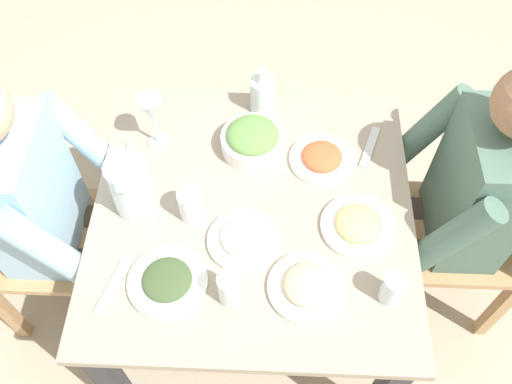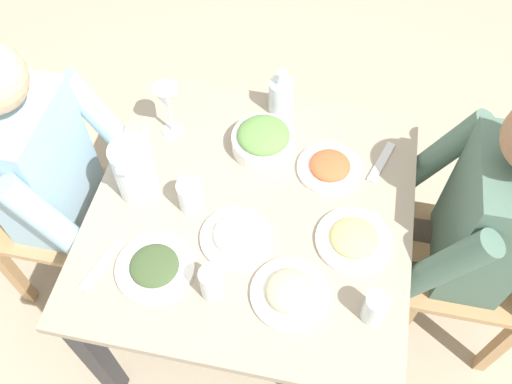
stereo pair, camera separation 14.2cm
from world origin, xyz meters
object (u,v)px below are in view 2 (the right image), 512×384
at_px(plate_fries, 354,239).
at_px(plate_beans, 290,292).
at_px(diner_far, 72,183).
at_px(diner_near, 449,226).
at_px(oil_carafe, 281,97).
at_px(water_glass_center, 212,283).
at_px(wine_glass, 167,101).
at_px(plate_yoghurt, 236,236).
at_px(plate_rice_curry, 330,167).
at_px(dining_table, 252,227).
at_px(water_glass_far_right, 375,308).
at_px(chair_far, 28,198).
at_px(salad_bowl, 263,139).
at_px(chair_near, 501,260).
at_px(plate_dolmas, 155,267).
at_px(water_glass_far_left, 191,196).
at_px(water_pitcher, 135,170).

bearing_deg(plate_fries, plate_beans, 142.62).
distance_m(diner_far, plate_fries, 0.90).
height_order(diner_near, oil_carafe, diner_near).
distance_m(water_glass_center, wine_glass, 0.59).
distance_m(plate_yoghurt, wine_glass, 0.47).
bearing_deg(plate_yoghurt, plate_rice_curry, -37.74).
bearing_deg(dining_table, water_glass_center, 170.35).
xyz_separation_m(plate_yoghurt, water_glass_far_right, (-0.15, -0.40, 0.03)).
relative_size(dining_table, diner_near, 0.80).
xyz_separation_m(chair_far, plate_beans, (-0.26, -0.95, 0.22)).
xyz_separation_m(salad_bowl, water_glass_center, (-0.51, 0.04, 0.01)).
xyz_separation_m(salad_bowl, plate_beans, (-0.48, -0.17, -0.02)).
xyz_separation_m(chair_far, water_glass_far_right, (-0.28, -1.16, 0.26)).
relative_size(chair_far, water_glass_far_right, 8.91).
height_order(chair_near, water_glass_far_right, chair_near).
height_order(chair_near, chair_far, same).
distance_m(diner_far, plate_rice_curry, 0.81).
bearing_deg(water_glass_center, oil_carafe, -5.06).
relative_size(chair_far, plate_yoghurt, 4.34).
distance_m(diner_far, plate_dolmas, 0.46).
bearing_deg(chair_near, diner_far, 93.25).
relative_size(water_glass_far_left, water_glass_center, 0.96).
relative_size(diner_near, plate_yoghurt, 5.80).
bearing_deg(water_glass_far_left, plate_beans, -123.96).
relative_size(plate_dolmas, water_glass_center, 2.01).
relative_size(diner_near, oil_carafe, 7.14).
bearing_deg(wine_glass, water_glass_far_left, -152.73).
height_order(diner_near, wine_glass, diner_near).
distance_m(diner_near, plate_dolmas, 0.88).
bearing_deg(wine_glass, diner_near, -99.11).
xyz_separation_m(plate_beans, oil_carafe, (0.65, 0.14, 0.04)).
bearing_deg(water_glass_far_left, plate_fries, -93.20).
xyz_separation_m(plate_fries, wine_glass, (0.29, 0.61, 0.13)).
distance_m(water_pitcher, water_glass_far_left, 0.18).
bearing_deg(water_glass_far_left, plate_rice_curry, -60.97).
distance_m(chair_far, plate_dolmas, 0.67).
distance_m(chair_near, plate_dolmas, 1.09).
distance_m(chair_near, diner_far, 1.39).
height_order(diner_far, water_glass_far_left, diner_far).
bearing_deg(water_pitcher, plate_dolmas, -153.47).
distance_m(water_pitcher, salad_bowl, 0.41).
bearing_deg(plate_beans, diner_near, -51.49).
height_order(plate_dolmas, oil_carafe, oil_carafe).
bearing_deg(plate_yoghurt, chair_near, -75.81).
relative_size(diner_far, salad_bowl, 5.91).
relative_size(water_pitcher, water_glass_far_right, 1.92).
bearing_deg(plate_rice_curry, water_glass_far_left, 119.03).
distance_m(plate_rice_curry, water_glass_far_left, 0.44).
xyz_separation_m(chair_far, water_glass_far_left, (-0.04, -0.62, 0.26)).
bearing_deg(plate_beans, diner_far, 70.36).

